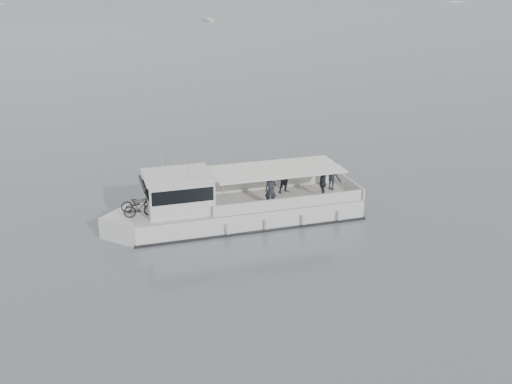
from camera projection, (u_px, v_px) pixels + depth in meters
name	position (u px, v px, depth m)	size (l,w,h in m)	color
ground	(356.00, 213.00, 31.72)	(1400.00, 1400.00, 0.00)	#505A5E
tour_boat	(225.00, 207.00, 30.02)	(13.98, 4.54, 5.82)	white
moored_fleet	(10.00, 15.00, 200.23)	(441.81, 330.69, 10.29)	white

